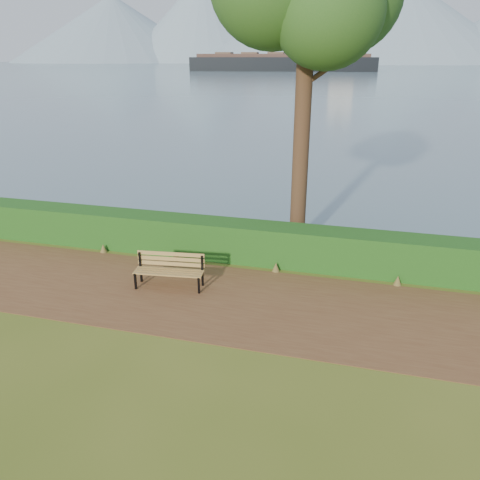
# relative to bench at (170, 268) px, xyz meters

# --- Properties ---
(ground) EXTENTS (140.00, 140.00, 0.00)m
(ground) POSITION_rel_bench_xyz_m (0.64, -0.65, -0.46)
(ground) COLOR #4B5A19
(ground) RESTS_ON ground
(path) EXTENTS (40.00, 3.40, 0.01)m
(path) POSITION_rel_bench_xyz_m (0.64, -0.35, -0.46)
(path) COLOR brown
(path) RESTS_ON ground
(hedge) EXTENTS (32.00, 0.85, 1.00)m
(hedge) POSITION_rel_bench_xyz_m (0.64, 1.95, 0.04)
(hedge) COLOR #164112
(hedge) RESTS_ON ground
(water) EXTENTS (700.00, 510.00, 0.00)m
(water) POSITION_rel_bench_xyz_m (0.64, 259.35, -0.46)
(water) COLOR #496675
(water) RESTS_ON ground
(mountains) EXTENTS (585.00, 190.00, 70.00)m
(mountains) POSITION_rel_bench_xyz_m (-8.53, 405.40, 27.23)
(mountains) COLOR gray
(mountains) RESTS_ON ground
(bench) EXTENTS (1.64, 0.65, 0.80)m
(bench) POSITION_rel_bench_xyz_m (0.00, 0.00, 0.00)
(bench) COLOR black
(bench) RESTS_ON ground
(cargo_ship) EXTENTS (67.10, 16.88, 20.16)m
(cargo_ship) POSITION_rel_bench_xyz_m (-25.03, 169.20, 2.54)
(cargo_ship) COLOR black
(cargo_ship) RESTS_ON ground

